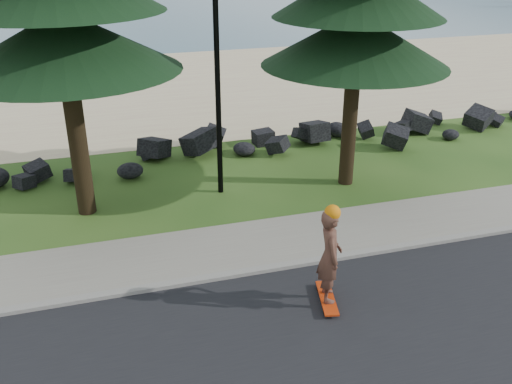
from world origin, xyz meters
TOP-DOWN VIEW (x-y plane):
  - ground at (0.00, 0.00)m, footprint 160.00×160.00m
  - kerb at (0.00, -0.90)m, footprint 160.00×0.20m
  - sidewalk at (0.00, 0.20)m, footprint 160.00×2.00m
  - beach_sand at (0.00, 14.50)m, footprint 160.00×15.00m
  - seawall_boulders at (0.00, 5.60)m, footprint 60.00×2.40m
  - lamp_post at (0.00, 3.20)m, footprint 0.25×0.14m
  - skateboarder at (0.79, -2.27)m, footprint 0.58×1.14m

SIDE VIEW (x-z plane):
  - ground at x=0.00m, z-range 0.00..0.00m
  - seawall_boulders at x=0.00m, z-range -0.55..0.55m
  - beach_sand at x=0.00m, z-range 0.00..0.01m
  - sidewalk at x=0.00m, z-range 0.00..0.08m
  - kerb at x=0.00m, z-range 0.00..0.10m
  - skateboarder at x=0.79m, z-range 0.01..2.07m
  - lamp_post at x=0.00m, z-range 0.06..8.20m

